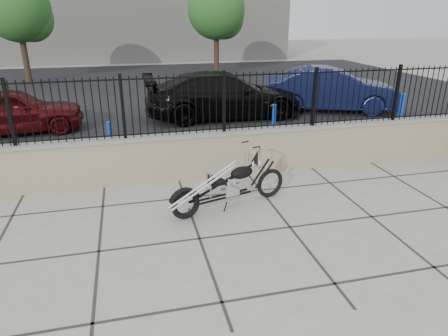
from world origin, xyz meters
TOP-DOWN VIEW (x-y plane):
  - ground_plane at (0.00, 0.00)m, footprint 90.00×90.00m
  - parking_lot at (0.00, 12.50)m, footprint 30.00×30.00m
  - retaining_wall at (0.00, 2.50)m, footprint 14.00×0.36m
  - iron_fence at (0.00, 2.50)m, footprint 14.00×0.08m
  - background_building at (0.00, 26.50)m, footprint 22.00×6.00m
  - chopper_motorcycle at (0.69, 0.92)m, footprint 2.19×0.95m
  - car_red at (-4.15, 7.01)m, footprint 4.01×1.98m
  - car_black at (2.18, 7.38)m, footprint 5.14×2.09m
  - car_blue at (6.05, 7.41)m, footprint 4.84×3.04m
  - bollard_a at (-1.39, 4.24)m, footprint 0.12×0.12m
  - bollard_b at (3.01, 4.88)m, footprint 0.12×0.12m
  - bollard_c at (6.79, 4.55)m, footprint 0.17×0.17m
  - tree_left at (-5.51, 16.24)m, footprint 3.03×3.03m
  - tree_right at (3.99, 16.49)m, footprint 2.98×2.98m

SIDE VIEW (x-z plane):
  - ground_plane at x=0.00m, z-range 0.00..0.00m
  - parking_lot at x=0.00m, z-range 0.00..0.00m
  - bollard_a at x=-1.39m, z-range 0.00..0.86m
  - bollard_b at x=3.01m, z-range 0.00..0.92m
  - retaining_wall at x=0.00m, z-range 0.00..0.96m
  - bollard_c at x=6.79m, z-range 0.00..1.11m
  - chopper_motorcycle at x=0.69m, z-range 0.00..1.30m
  - car_red at x=-4.15m, z-range 0.00..1.31m
  - car_black at x=2.18m, z-range 0.00..1.49m
  - car_blue at x=6.05m, z-range 0.00..1.51m
  - iron_fence at x=0.00m, z-range 0.96..2.16m
  - tree_right at x=3.99m, z-range 1.01..6.04m
  - tree_left at x=-5.51m, z-range 1.02..6.13m
  - background_building at x=0.00m, z-range 0.00..8.00m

